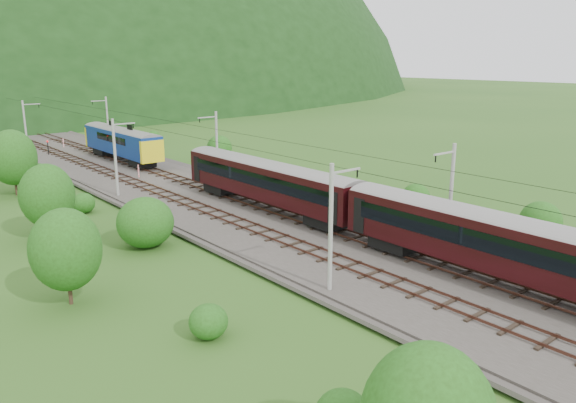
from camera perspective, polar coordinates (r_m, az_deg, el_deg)
ground at (r=39.97m, az=10.70°, el=-6.88°), size 600.00×600.00×0.00m
railbed at (r=46.49m, az=1.20°, el=-3.35°), size 14.00×220.00×0.30m
track_left at (r=44.96m, az=-1.12°, el=-3.69°), size 2.40×220.00×0.27m
track_right at (r=47.96m, az=3.37°, el=-2.54°), size 2.40×220.00×0.27m
catenary_left at (r=60.76m, az=-17.09°, el=4.48°), size 2.54×192.28×8.00m
catenary_right at (r=66.35m, az=-7.30°, el=5.80°), size 2.54×192.28×8.00m
overhead_wires at (r=44.85m, az=1.25°, el=5.13°), size 4.83×198.00×0.03m
train at (r=37.52m, az=20.31°, el=-3.05°), size 3.11×124.20×5.42m
hazard_post_near at (r=69.93m, az=-14.94°, el=3.00°), size 0.16×0.16×1.51m
hazard_post_far at (r=97.40m, az=-21.86°, el=5.56°), size 0.15×0.15×1.41m
signal at (r=90.57m, az=-23.21°, el=5.16°), size 0.23×0.23×2.10m
vegetation_left at (r=50.18m, az=-22.55°, el=0.28°), size 13.53×146.65×7.06m
vegetation_right at (r=50.07m, az=19.24°, el=-1.28°), size 7.93×108.58×3.24m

